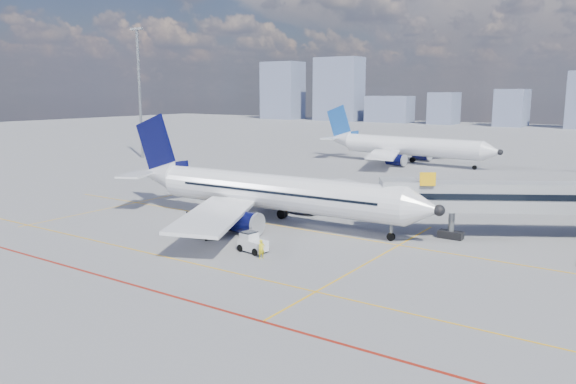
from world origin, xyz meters
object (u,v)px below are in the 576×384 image
main_aircraft (264,191)px  cargo_dolly (201,227)px  baggage_tug (252,242)px  second_aircraft (404,146)px  ramp_worker (261,249)px  belt_loader (204,215)px

main_aircraft → cargo_dolly: size_ratio=11.05×
baggage_tug → cargo_dolly: 6.88m
second_aircraft → main_aircraft: bearing=-77.3°
ramp_worker → baggage_tug: bearing=85.5°
main_aircraft → belt_loader: 6.86m
belt_loader → second_aircraft: bearing=100.9°
second_aircraft → cargo_dolly: size_ratio=10.76×
baggage_tug → belt_loader: (-11.20, 6.34, -0.20)m
ramp_worker → cargo_dolly: bearing=102.1°
baggage_tug → belt_loader: size_ratio=0.44×
main_aircraft → cargo_dolly: bearing=-100.4°
baggage_tug → ramp_worker: 2.13m
baggage_tug → ramp_worker: bearing=-23.2°
second_aircraft → belt_loader: second_aircraft is taller
baggage_tug → ramp_worker: (1.82, -1.10, -0.03)m
baggage_tug → cargo_dolly: cargo_dolly is taller
main_aircraft → baggage_tug: (5.58, -9.29, -2.42)m
main_aircraft → ramp_worker: 12.99m
baggage_tug → main_aircraft: bearing=128.9°
belt_loader → ramp_worker: bearing=-20.2°
cargo_dolly → ramp_worker: size_ratio=2.12×
main_aircraft → belt_loader: size_ratio=6.25×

